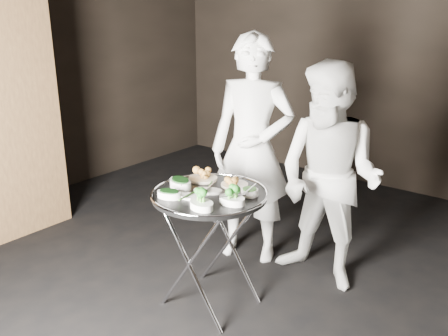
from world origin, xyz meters
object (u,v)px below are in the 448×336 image
Objects in this scene: waiter_left at (252,150)px; serving_tray at (210,194)px; tray_stand at (210,244)px; waiter_right at (329,178)px.

serving_tray is at bearing -95.08° from waiter_left.
tray_stand is 1.06× the size of serving_tray.
waiter_right is at bearing -19.96° from waiter_left.
tray_stand is 0.90m from waiter_left.
waiter_right is (0.66, -0.00, -0.09)m from waiter_left.
tray_stand is 0.49× the size of waiter_right.
waiter_left is (-0.20, 0.75, 0.45)m from tray_stand.
waiter_right is at bearing 58.16° from tray_stand.
serving_tray reaches higher than tray_stand.
tray_stand is at bearing -118.64° from waiter_right.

